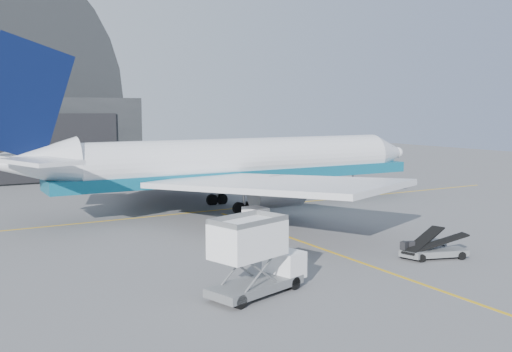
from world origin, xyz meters
TOP-DOWN VIEW (x-y plane):
  - ground at (0.00, 0.00)m, footprint 200.00×200.00m
  - taxi_lines at (0.00, 12.67)m, footprint 80.00×42.12m
  - distant_bldg_a at (38.00, 72.00)m, footprint 14.00×8.00m
  - distant_bldg_b at (55.00, 68.00)m, footprint 8.00×6.00m
  - airliner at (1.94, 20.19)m, footprint 48.14×46.68m
  - catering_truck at (-9.57, -5.33)m, footprint 6.50×3.92m
  - pushback_tug at (-1.55, 9.47)m, footprint 4.65×3.02m
  - belt_loader_a at (4.98, -3.77)m, footprint 4.72×2.70m
  - belt_loader_b at (5.20, -4.77)m, footprint 4.51×2.60m
  - traffic_cone at (-4.92, 1.63)m, footprint 0.36×0.36m

SIDE VIEW (x-z plane):
  - ground at x=0.00m, z-range 0.00..0.00m
  - distant_bldg_a at x=38.00m, z-range -2.00..2.00m
  - distant_bldg_b at x=55.00m, z-range -1.40..1.40m
  - taxi_lines at x=0.00m, z-range 0.00..0.02m
  - traffic_cone at x=-4.92m, z-range -0.01..0.51m
  - belt_loader_b at x=5.20m, z-range -0.32..1.37m
  - belt_loader_a at x=4.98m, z-range -0.34..1.43m
  - pushback_tug at x=-1.55m, z-range -0.25..1.79m
  - catering_truck at x=-9.57m, z-range 0.03..4.23m
  - airliner at x=1.94m, z-range -3.72..13.17m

